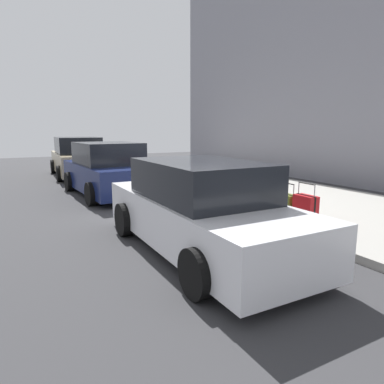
{
  "coord_description": "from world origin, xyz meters",
  "views": [
    {
      "loc": [
        -8.07,
        4.6,
        2.03
      ],
      "look_at": [
        -0.69,
        0.6,
        0.49
      ],
      "focal_mm": 31.86,
      "sensor_mm": 36.0,
      "label": 1
    }
  ],
  "objects": [
    {
      "name": "sidewalk_curb",
      "position": [
        0.0,
        -2.5,
        0.07
      ],
      "size": [
        18.0,
        5.0,
        0.14
      ],
      "primitive_type": "cube",
      "color": "#9E9B93",
      "rests_on": "ground_plane"
    },
    {
      "name": "parked_car_navy_1",
      "position": [
        2.54,
        1.84,
        0.77
      ],
      "size": [
        4.32,
        2.27,
        1.64
      ],
      "color": "#141E4C",
      "rests_on": "ground_plane"
    },
    {
      "name": "suitcase_silver_4",
      "position": [
        -1.32,
        -0.49,
        0.46
      ],
      "size": [
        0.42,
        0.28,
        0.94
      ],
      "color": "#9EA0A8",
      "rests_on": "sidewalk_curb"
    },
    {
      "name": "suitcase_navy_6",
      "position": [
        -0.31,
        -0.44,
        0.42
      ],
      "size": [
        0.44,
        0.2,
        0.62
      ],
      "color": "navy",
      "rests_on": "sidewalk_curb"
    },
    {
      "name": "suitcase_olive_1",
      "position": [
        -2.82,
        -0.57,
        0.41
      ],
      "size": [
        0.42,
        0.27,
        0.79
      ],
      "color": "#59601E",
      "rests_on": "sidewalk_curb"
    },
    {
      "name": "suitcase_black_3",
      "position": [
        -1.79,
        -0.45,
        0.43
      ],
      "size": [
        0.39,
        0.27,
        0.84
      ],
      "color": "black",
      "rests_on": "sidewalk_curb"
    },
    {
      "name": "suitcase_teal_5",
      "position": [
        -0.82,
        -0.47,
        0.5
      ],
      "size": [
        0.45,
        0.25,
        0.95
      ],
      "color": "#0F606B",
      "rests_on": "sidewalk_curb"
    },
    {
      "name": "suitcase_maroon_2",
      "position": [
        -2.3,
        -0.5,
        0.53
      ],
      "size": [
        0.49,
        0.24,
        1.04
      ],
      "color": "maroon",
      "rests_on": "sidewalk_curb"
    },
    {
      "name": "suitcase_olive_8",
      "position": [
        0.6,
        -0.53,
        0.47
      ],
      "size": [
        0.39,
        0.27,
        0.87
      ],
      "color": "#59601E",
      "rests_on": "sidewalk_curb"
    },
    {
      "name": "ground_plane",
      "position": [
        0.0,
        0.0,
        0.0
      ],
      "size": [
        40.0,
        40.0,
        0.0
      ],
      "primitive_type": "plane",
      "color": "#333335"
    },
    {
      "name": "suitcase_red_7",
      "position": [
        0.16,
        -0.53,
        0.41
      ],
      "size": [
        0.35,
        0.24,
        0.59
      ],
      "color": "red",
      "rests_on": "sidewalk_curb"
    },
    {
      "name": "fire_hydrant",
      "position": [
        2.3,
        -0.49,
        0.51
      ],
      "size": [
        0.39,
        0.21,
        0.71
      ],
      "color": "red",
      "rests_on": "sidewalk_curb"
    },
    {
      "name": "suitcase_maroon_9",
      "position": [
        1.05,
        -0.43,
        0.52
      ],
      "size": [
        0.38,
        0.27,
        1.08
      ],
      "color": "maroon",
      "rests_on": "sidewalk_curb"
    },
    {
      "name": "bollard_post",
      "position": [
        2.79,
        -0.34,
        0.58
      ],
      "size": [
        0.14,
        0.14,
        0.88
      ],
      "primitive_type": "cylinder",
      "color": "brown",
      "rests_on": "sidewalk_curb"
    },
    {
      "name": "suitcase_black_10",
      "position": [
        1.49,
        -0.47,
        0.49
      ],
      "size": [
        0.36,
        0.27,
        0.77
      ],
      "color": "black",
      "rests_on": "sidewalk_curb"
    },
    {
      "name": "suitcase_red_0",
      "position": [
        -3.34,
        -0.54,
        0.45
      ],
      "size": [
        0.48,
        0.26,
        0.87
      ],
      "color": "red",
      "rests_on": "sidewalk_curb"
    },
    {
      "name": "parked_car_beige_2",
      "position": [
        7.59,
        1.84,
        0.8
      ],
      "size": [
        4.7,
        2.24,
        1.71
      ],
      "color": "tan",
      "rests_on": "ground_plane"
    },
    {
      "name": "parked_car_white_0",
      "position": [
        -3.27,
        1.84,
        0.72
      ],
      "size": [
        4.61,
        1.96,
        1.53
      ],
      "color": "silver",
      "rests_on": "ground_plane"
    }
  ]
}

